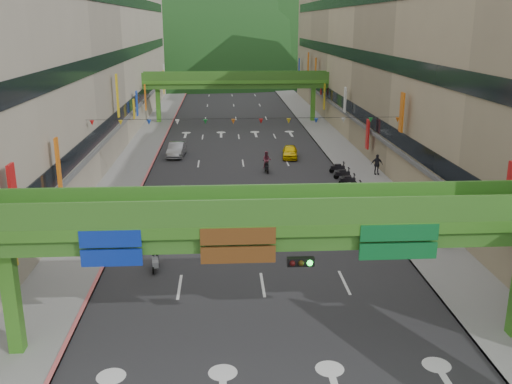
{
  "coord_description": "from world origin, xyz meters",
  "views": [
    {
      "loc": [
        -2.06,
        -16.19,
        13.71
      ],
      "look_at": [
        0.0,
        18.0,
        3.5
      ],
      "focal_mm": 40.0,
      "sensor_mm": 36.0,
      "label": 1
    }
  ],
  "objects_px": {
    "scooter_rider_near": "(255,225)",
    "car_silver": "(176,150)",
    "scooter_rider_mid": "(267,162)",
    "pedestrian_red": "(403,217)",
    "car_yellow": "(290,152)",
    "overpass_near": "(297,240)"
  },
  "relations": [
    {
      "from": "scooter_rider_near",
      "to": "car_yellow",
      "type": "relative_size",
      "value": 0.51
    },
    {
      "from": "overpass_near",
      "to": "car_yellow",
      "type": "relative_size",
      "value": 7.2
    },
    {
      "from": "scooter_rider_near",
      "to": "car_silver",
      "type": "relative_size",
      "value": 0.44
    },
    {
      "from": "scooter_rider_near",
      "to": "car_yellow",
      "type": "height_order",
      "value": "scooter_rider_near"
    },
    {
      "from": "overpass_near",
      "to": "pedestrian_red",
      "type": "xyz_separation_m",
      "value": [
        9.37,
        14.87,
        -4.35
      ]
    },
    {
      "from": "scooter_rider_near",
      "to": "pedestrian_red",
      "type": "bearing_deg",
      "value": 6.35
    },
    {
      "from": "car_silver",
      "to": "car_yellow",
      "type": "xyz_separation_m",
      "value": [
        11.95,
        -1.39,
        -0.08
      ]
    },
    {
      "from": "scooter_rider_near",
      "to": "pedestrian_red",
      "type": "xyz_separation_m",
      "value": [
        10.3,
        1.15,
        -0.07
      ]
    },
    {
      "from": "scooter_rider_near",
      "to": "car_silver",
      "type": "xyz_separation_m",
      "value": [
        -6.94,
        24.31,
        -0.18
      ]
    },
    {
      "from": "scooter_rider_mid",
      "to": "car_silver",
      "type": "distance_m",
      "value": 11.58
    },
    {
      "from": "scooter_rider_near",
      "to": "car_silver",
      "type": "distance_m",
      "value": 25.29
    },
    {
      "from": "scooter_rider_mid",
      "to": "scooter_rider_near",
      "type": "bearing_deg",
      "value": -97.07
    },
    {
      "from": "scooter_rider_near",
      "to": "pedestrian_red",
      "type": "height_order",
      "value": "scooter_rider_near"
    },
    {
      "from": "car_silver",
      "to": "pedestrian_red",
      "type": "relative_size",
      "value": 2.66
    },
    {
      "from": "overpass_near",
      "to": "scooter_rider_near",
      "type": "relative_size",
      "value": 14.03
    },
    {
      "from": "car_yellow",
      "to": "pedestrian_red",
      "type": "xyz_separation_m",
      "value": [
        5.29,
        -21.77,
        0.19
      ]
    },
    {
      "from": "scooter_rider_mid",
      "to": "pedestrian_red",
      "type": "distance_m",
      "value": 17.93
    },
    {
      "from": "scooter_rider_mid",
      "to": "pedestrian_red",
      "type": "xyz_separation_m",
      "value": [
        8.18,
        -15.95,
        -0.2
      ]
    },
    {
      "from": "overpass_near",
      "to": "scooter_rider_mid",
      "type": "xyz_separation_m",
      "value": [
        1.19,
        30.82,
        -4.15
      ]
    },
    {
      "from": "scooter_rider_near",
      "to": "scooter_rider_mid",
      "type": "xyz_separation_m",
      "value": [
        2.12,
        17.1,
        0.13
      ]
    },
    {
      "from": "scooter_rider_near",
      "to": "scooter_rider_mid",
      "type": "bearing_deg",
      "value": 82.93
    },
    {
      "from": "overpass_near",
      "to": "pedestrian_red",
      "type": "height_order",
      "value": "overpass_near"
    }
  ]
}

